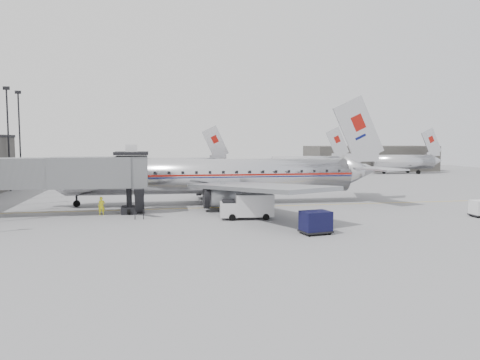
% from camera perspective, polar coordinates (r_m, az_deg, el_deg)
% --- Properties ---
extents(ground, '(160.00, 160.00, 0.00)m').
position_cam_1_polar(ground, '(46.64, -2.01, -4.43)').
color(ground, slate).
rests_on(ground, ground).
extents(hangar, '(30.00, 12.00, 6.00)m').
position_cam_1_polar(hangar, '(117.65, 15.56, 2.56)').
color(hangar, '#393734').
rests_on(hangar, ground).
extents(apron_line, '(60.00, 0.15, 0.01)m').
position_cam_1_polar(apron_line, '(52.99, 0.23, -3.29)').
color(apron_line, gold).
rests_on(apron_line, ground).
extents(jet_bridge, '(21.00, 6.20, 7.10)m').
position_cam_1_polar(jet_bridge, '(50.24, -21.83, 0.69)').
color(jet_bridge, '#595C5E').
rests_on(jet_bridge, ground).
extents(distant_aircraft_near, '(16.39, 3.20, 10.26)m').
position_cam_1_polar(distant_aircraft_near, '(87.78, -7.30, 1.75)').
color(distant_aircraft_near, silver).
rests_on(distant_aircraft_near, ground).
extents(distant_aircraft_mid, '(16.39, 3.20, 10.26)m').
position_cam_1_polar(distant_aircraft_mid, '(96.76, 8.13, 2.04)').
color(distant_aircraft_mid, silver).
rests_on(distant_aircraft_mid, ground).
extents(distant_aircraft_far, '(16.39, 3.20, 10.26)m').
position_cam_1_polar(distant_aircraft_far, '(110.35, 19.34, 2.17)').
color(distant_aircraft_far, silver).
rests_on(distant_aircraft_far, ground).
extents(airliner, '(41.30, 38.27, 13.06)m').
position_cam_1_polar(airliner, '(55.19, -2.58, 0.47)').
color(airliner, silver).
rests_on(airliner, ground).
extents(service_van, '(5.25, 2.45, 2.39)m').
position_cam_1_polar(service_van, '(44.86, 0.93, -3.18)').
color(service_van, silver).
rests_on(service_van, ground).
extents(baggage_cart_navy, '(2.65, 2.20, 1.86)m').
position_cam_1_polar(baggage_cart_navy, '(38.34, 9.21, -5.06)').
color(baggage_cart_navy, black).
rests_on(baggage_cart_navy, ground).
extents(ramp_worker, '(0.73, 0.53, 1.85)m').
position_cam_1_polar(ramp_worker, '(49.22, -16.52, -3.05)').
color(ramp_worker, yellow).
rests_on(ramp_worker, ground).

